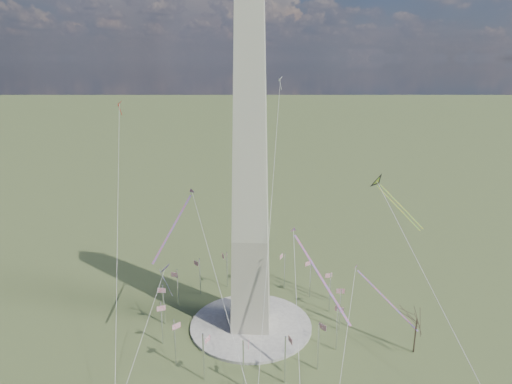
{
  "coord_description": "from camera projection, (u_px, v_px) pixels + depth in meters",
  "views": [
    {
      "loc": [
        8.48,
        -118.67,
        76.61
      ],
      "look_at": [
        1.5,
        0.0,
        41.76
      ],
      "focal_mm": 32.0,
      "sensor_mm": 36.0,
      "label": 1
    }
  ],
  "objects": [
    {
      "name": "ground",
      "position": [
        251.0,
        326.0,
        135.71
      ],
      "size": [
        2000.0,
        2000.0,
        0.0
      ],
      "primitive_type": "plane",
      "color": "#435329",
      "rests_on": "ground"
    },
    {
      "name": "plaza",
      "position": [
        251.0,
        325.0,
        135.6
      ],
      "size": [
        36.0,
        36.0,
        0.8
      ],
      "primitive_type": "cylinder",
      "color": "beige",
      "rests_on": "ground"
    },
    {
      "name": "washington_monument",
      "position": [
        250.0,
        170.0,
        122.22
      ],
      "size": [
        15.56,
        15.56,
        100.0
      ],
      "color": "#ACA590",
      "rests_on": "plaza"
    },
    {
      "name": "flagpole_ring",
      "position": [
        251.0,
        305.0,
        133.66
      ],
      "size": [
        54.4,
        54.4,
        13.0
      ],
      "color": "white",
      "rests_on": "ground"
    },
    {
      "name": "tree_near",
      "position": [
        417.0,
        316.0,
        120.76
      ],
      "size": [
        8.76,
        8.76,
        15.33
      ],
      "color": "#463B2A",
      "rests_on": "ground"
    },
    {
      "name": "kite_delta_black",
      "position": [
        380.0,
        185.0,
        132.05
      ],
      "size": [
        15.01,
        14.09,
        13.8
      ],
      "rotation": [
        0.0,
        0.0,
        3.98
      ],
      "color": "black",
      "rests_on": "ground"
    },
    {
      "name": "kite_diamond_purple",
      "position": [
        165.0,
        272.0,
        131.9
      ],
      "size": [
        2.91,
        3.7,
        10.81
      ],
      "rotation": [
        0.0,
        0.0,
        2.25
      ],
      "color": "navy",
      "rests_on": "ground"
    },
    {
      "name": "kite_streamer_left",
      "position": [
        311.0,
        261.0,
        109.98
      ],
      "size": [
        14.0,
        20.27,
        16.05
      ],
      "rotation": [
        0.0,
        0.0,
        3.72
      ],
      "color": "red",
      "rests_on": "ground"
    },
    {
      "name": "kite_streamer_mid",
      "position": [
        179.0,
        215.0,
        125.72
      ],
      "size": [
        8.14,
        20.79,
        14.79
      ],
      "rotation": [
        0.0,
        0.0,
        2.81
      ],
      "color": "red",
      "rests_on": "ground"
    },
    {
      "name": "kite_streamer_right",
      "position": [
        377.0,
        289.0,
        127.25
      ],
      "size": [
        16.54,
        13.16,
        13.71
      ],
      "rotation": [
        0.0,
        0.0,
        4.05
      ],
      "color": "red",
      "rests_on": "ground"
    },
    {
      "name": "kite_small_red",
      "position": [
        120.0,
        105.0,
        154.01
      ],
      "size": [
        1.36,
        2.18,
        4.91
      ],
      "rotation": [
        0.0,
        0.0,
        2.7
      ],
      "color": "red",
      "rests_on": "ground"
    },
    {
      "name": "kite_small_white",
      "position": [
        280.0,
        80.0,
        165.32
      ],
      "size": [
        1.59,
        2.3,
        4.8
      ],
      "rotation": [
        0.0,
        0.0,
        2.41
      ],
      "color": "silver",
      "rests_on": "ground"
    }
  ]
}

